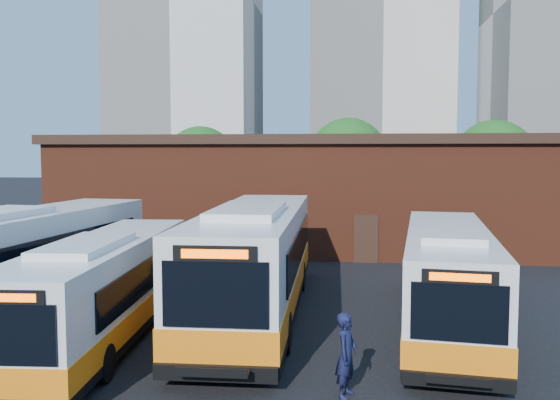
# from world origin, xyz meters

# --- Properties ---
(ground) EXTENTS (220.00, 220.00, 0.00)m
(ground) POSITION_xyz_m (0.00, 0.00, 0.00)
(ground) COLOR black
(bus_west) EXTENTS (3.91, 13.64, 3.67)m
(bus_west) POSITION_xyz_m (-8.71, 2.85, 1.67)
(bus_west) COLOR silver
(bus_west) RESTS_ON ground
(bus_midwest) EXTENTS (3.09, 11.56, 3.12)m
(bus_midwest) POSITION_xyz_m (-4.87, 0.66, 1.42)
(bus_midwest) COLOR silver
(bus_midwest) RESTS_ON ground
(bus_mideast) EXTENTS (3.22, 14.06, 3.81)m
(bus_mideast) POSITION_xyz_m (-0.96, 3.96, 1.73)
(bus_mideast) COLOR silver
(bus_mideast) RESTS_ON ground
(bus_east) EXTENTS (3.82, 12.15, 3.26)m
(bus_east) POSITION_xyz_m (5.24, 3.27, 1.48)
(bus_east) COLOR silver
(bus_east) RESTS_ON ground
(transit_worker) EXTENTS (0.64, 0.80, 1.91)m
(transit_worker) POSITION_xyz_m (2.13, -2.54, 0.96)
(transit_worker) COLOR black
(transit_worker) RESTS_ON ground
(depot_building) EXTENTS (28.60, 12.60, 6.40)m
(depot_building) POSITION_xyz_m (0.00, 20.00, 3.26)
(depot_building) COLOR maroon
(depot_building) RESTS_ON ground
(tree_west) EXTENTS (6.00, 6.00, 7.65)m
(tree_west) POSITION_xyz_m (-10.00, 32.00, 4.64)
(tree_west) COLOR #382314
(tree_west) RESTS_ON ground
(tree_mid) EXTENTS (6.56, 6.56, 8.36)m
(tree_mid) POSITION_xyz_m (2.00, 34.00, 5.08)
(tree_mid) COLOR #382314
(tree_mid) RESTS_ON ground
(tree_east) EXTENTS (6.24, 6.24, 7.96)m
(tree_east) POSITION_xyz_m (13.00, 31.00, 4.83)
(tree_east) COLOR #382314
(tree_east) RESTS_ON ground
(tower_left) EXTENTS (20.00, 18.00, 56.20)m
(tower_left) POSITION_xyz_m (-22.00, 72.00, 27.84)
(tower_left) COLOR beige
(tower_left) RESTS_ON ground
(tower_center) EXTENTS (22.00, 20.00, 61.20)m
(tower_center) POSITION_xyz_m (7.00, 86.00, 30.34)
(tower_center) COLOR beige
(tower_center) RESTS_ON ground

